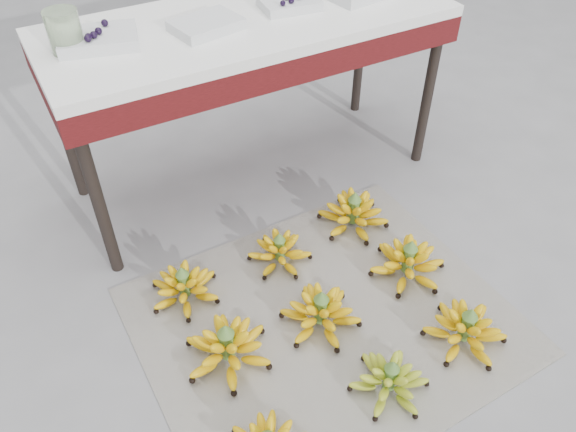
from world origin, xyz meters
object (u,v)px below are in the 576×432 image
vendor_table (249,38)px  tray_left (206,25)px  newspaper_mat (325,321)px  bunch_front_center (390,380)px  bunch_back_center (280,252)px  tray_right (290,3)px  bunch_mid_center (321,313)px  bunch_back_right (353,214)px  glass_jar (65,31)px  bunch_mid_left (227,348)px  bunch_back_left (184,287)px  bunch_front_right (465,330)px  tray_far_left (98,39)px  bunch_mid_right (408,262)px

vendor_table → tray_left: tray_left is taller
newspaper_mat → bunch_front_center: size_ratio=4.07×
bunch_back_center → tray_right: (0.34, 0.53, 0.72)m
newspaper_mat → tray_right: tray_right is taller
bunch_mid_center → bunch_back_right: bearing=40.7°
bunch_front_center → glass_jar: 1.54m
bunch_mid_left → bunch_mid_center: size_ratio=1.08×
bunch_back_left → vendor_table: size_ratio=0.19×
tray_right → bunch_front_center: bearing=-104.5°
bunch_front_center → tray_right: bearing=60.3°
glass_jar → bunch_back_left: bearing=-80.0°
tray_right → glass_jar: 0.83m
bunch_front_right → tray_far_left: (-0.76, 1.21, 0.71)m
bunch_mid_right → bunch_back_left: bunch_mid_right is taller
newspaper_mat → bunch_back_right: (0.36, 0.37, 0.06)m
tray_right → bunch_mid_right: bearing=-86.6°
bunch_back_left → bunch_back_center: 0.39m
bunch_back_right → tray_right: (-0.02, 0.50, 0.71)m
bunch_front_center → bunch_back_center: (-0.03, 0.66, -0.00)m
bunch_back_left → tray_left: size_ratio=1.14×
newspaper_mat → bunch_mid_center: (-0.02, -0.00, 0.06)m
newspaper_mat → tray_far_left: (-0.39, 0.91, 0.77)m
bunch_front_right → tray_right: (-0.03, 1.17, 0.71)m
bunch_mid_center → bunch_back_left: 0.50m
bunch_back_left → bunch_back_center: size_ratio=1.13×
newspaper_mat → bunch_back_right: 0.52m
bunch_mid_right → bunch_back_center: bearing=165.4°
bunch_front_right → bunch_back_right: 0.67m
bunch_front_center → bunch_back_right: bearing=49.3°
bunch_mid_left → tray_left: (0.35, 0.82, 0.71)m
tray_left → glass_jar: size_ratio=1.89×
bunch_front_center → tray_left: size_ratio=1.16×
bunch_mid_right → tray_far_left: (-0.78, 0.87, 0.71)m
bunch_mid_center → bunch_mid_left: bearing=172.8°
bunch_front_right → vendor_table: bearing=88.0°
newspaper_mat → bunch_back_left: bunch_back_left is taller
bunch_back_center → tray_far_left: bearing=117.7°
glass_jar → bunch_front_center: bearing=-67.2°
bunch_front_center → bunch_front_right: bearing=-10.5°
newspaper_mat → tray_right: bearing=68.6°
bunch_mid_center → bunch_back_right: bunch_back_right is taller
newspaper_mat → vendor_table: 1.11m
bunch_mid_right → bunch_front_right: bearing=-71.7°
bunch_back_center → bunch_mid_left: bearing=-145.7°
bunch_front_right → tray_left: size_ratio=1.22×
tray_far_left → tray_left: 0.38m
bunch_front_right → tray_left: bearing=96.9°
bunch_mid_center → vendor_table: vendor_table is taller
bunch_back_left → vendor_table: bearing=55.3°
newspaper_mat → bunch_back_center: (-0.00, 0.33, 0.05)m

